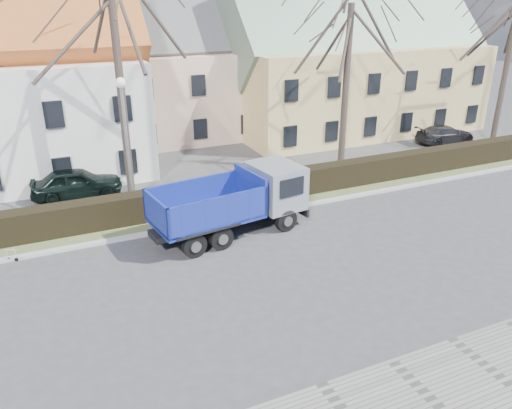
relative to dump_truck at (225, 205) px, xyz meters
name	(u,v)px	position (x,y,z in m)	size (l,w,h in m)	color
ground	(235,276)	(-0.90, -3.28, -1.38)	(120.00, 120.00, 0.00)	#3B3B3D
curb_far	(196,225)	(-0.90, 1.32, -1.32)	(80.00, 0.30, 0.12)	#A5A5A5
grass_strip	(186,212)	(-0.90, 2.92, -1.33)	(80.00, 3.00, 0.10)	#525E35
hedge	(186,201)	(-0.90, 2.72, -0.73)	(60.00, 0.90, 1.30)	black
building_pink	(180,78)	(3.10, 16.72, 2.62)	(10.80, 8.80, 8.00)	beige
building_yellow	(349,70)	(15.10, 13.72, 2.87)	(18.80, 10.80, 8.50)	tan
tree_1	(119,70)	(-2.90, 5.22, 4.94)	(9.20, 9.20, 12.65)	#382D27
tree_2	(347,73)	(9.10, 5.22, 4.12)	(8.00, 8.00, 11.00)	#382D27
tree_3	(507,66)	(21.10, 5.22, 3.84)	(7.60, 7.60, 10.45)	#382D27
dump_truck	(225,205)	(0.00, 0.00, 0.00)	(6.90, 2.56, 2.76)	navy
streetlight	(128,149)	(-3.12, 3.72, 1.77)	(0.49, 0.49, 6.31)	#959596
cart_frame	(7,255)	(-8.43, 1.24, -1.09)	(0.65, 0.37, 0.59)	silver
parked_car_a	(77,183)	(-5.24, 7.06, -0.64)	(1.74, 4.34, 1.48)	black
parked_car_b	(445,134)	(18.69, 7.06, -0.78)	(1.68, 4.14, 1.20)	black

